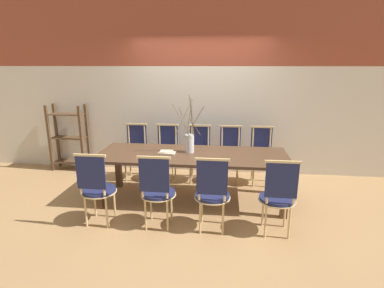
# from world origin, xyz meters

# --- Properties ---
(ground_plane) EXTENTS (16.00, 16.00, 0.00)m
(ground_plane) POSITION_xyz_m (0.00, 0.00, 0.00)
(ground_plane) COLOR #A87F51
(wall_rear) EXTENTS (12.00, 0.06, 3.20)m
(wall_rear) POSITION_xyz_m (0.00, 1.37, 1.60)
(wall_rear) COLOR beige
(wall_rear) RESTS_ON ground_plane
(dining_table) EXTENTS (2.78, 1.01, 0.74)m
(dining_table) POSITION_xyz_m (0.00, 0.00, 0.66)
(dining_table) COLOR #4C3321
(dining_table) RESTS_ON ground_plane
(chair_near_leftend) EXTENTS (0.45, 0.45, 0.98)m
(chair_near_leftend) POSITION_xyz_m (-1.11, -0.83, 0.52)
(chair_near_leftend) COLOR #1E234C
(chair_near_leftend) RESTS_ON ground_plane
(chair_near_left) EXTENTS (0.45, 0.45, 0.98)m
(chair_near_left) POSITION_xyz_m (-0.34, -0.83, 0.52)
(chair_near_left) COLOR #1E234C
(chair_near_left) RESTS_ON ground_plane
(chair_near_center) EXTENTS (0.45, 0.45, 0.98)m
(chair_near_center) POSITION_xyz_m (0.34, -0.83, 0.52)
(chair_near_center) COLOR #1E234C
(chair_near_center) RESTS_ON ground_plane
(chair_near_right) EXTENTS (0.45, 0.45, 0.98)m
(chair_near_right) POSITION_xyz_m (1.12, -0.83, 0.52)
(chair_near_right) COLOR #1E234C
(chair_near_right) RESTS_ON ground_plane
(chair_far_leftend) EXTENTS (0.45, 0.45, 0.98)m
(chair_far_leftend) POSITION_xyz_m (-1.12, 0.83, 0.52)
(chair_far_leftend) COLOR #1E234C
(chair_far_leftend) RESTS_ON ground_plane
(chair_far_left) EXTENTS (0.45, 0.45, 0.98)m
(chair_far_left) POSITION_xyz_m (-0.55, 0.83, 0.52)
(chair_far_left) COLOR #1E234C
(chair_far_left) RESTS_ON ground_plane
(chair_far_center) EXTENTS (0.45, 0.45, 0.98)m
(chair_far_center) POSITION_xyz_m (0.04, 0.83, 0.52)
(chair_far_center) COLOR #1E234C
(chair_far_center) RESTS_ON ground_plane
(chair_far_right) EXTENTS (0.45, 0.45, 0.98)m
(chair_far_right) POSITION_xyz_m (0.57, 0.83, 0.52)
(chair_far_right) COLOR #1E234C
(chair_far_right) RESTS_ON ground_plane
(chair_far_rightend) EXTENTS (0.45, 0.45, 0.98)m
(chair_far_rightend) POSITION_xyz_m (1.11, 0.83, 0.52)
(chair_far_rightend) COLOR #1E234C
(chair_far_rightend) RESTS_ON ground_plane
(vase_centerpiece) EXTENTS (0.46, 0.46, 0.86)m
(vase_centerpiece) POSITION_xyz_m (-0.05, 0.08, 0.89)
(vase_centerpiece) COLOR silver
(vase_centerpiece) RESTS_ON dining_table
(book_stack) EXTENTS (0.26, 0.19, 0.03)m
(book_stack) POSITION_xyz_m (-0.37, -0.01, 0.75)
(book_stack) COLOR beige
(book_stack) RESTS_ON dining_table
(shelving_rack) EXTENTS (0.69, 0.31, 1.27)m
(shelving_rack) POSITION_xyz_m (-2.53, 1.15, 0.63)
(shelving_rack) COLOR #513823
(shelving_rack) RESTS_ON ground_plane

